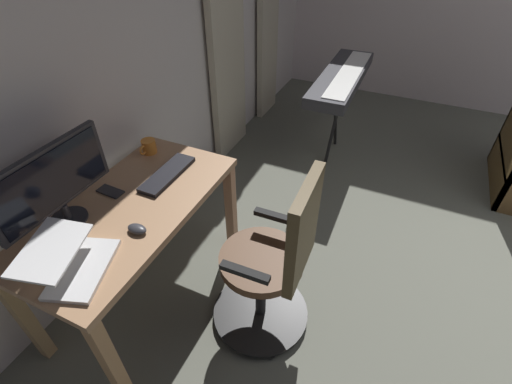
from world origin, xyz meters
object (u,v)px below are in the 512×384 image
cell_phone_by_monitor (110,191)px  piano_keyboard (342,79)px  mug_coffee (149,147)px  desk (133,220)px  computer_monitor (52,183)px  computer_mouse (137,229)px  office_chair (274,267)px  computer_keyboard (168,174)px  laptop (72,261)px

cell_phone_by_monitor → piano_keyboard: (-2.01, 0.76, 0.02)m
mug_coffee → desk: bearing=25.0°
computer_monitor → computer_mouse: size_ratio=6.12×
computer_mouse → office_chair: bearing=113.1°
desk → computer_keyboard: (-0.30, 0.03, 0.12)m
mug_coffee → piano_keyboard: 1.79m
computer_monitor → piano_keyboard: bearing=160.6°
desk → cell_phone_by_monitor: size_ratio=8.53×
computer_monitor → computer_keyboard: computer_monitor is taller
desk → computer_mouse: (0.13, 0.17, 0.13)m
desk → mug_coffee: 0.52m
computer_keyboard → mug_coffee: mug_coffee is taller
cell_phone_by_monitor → laptop: bearing=28.1°
mug_coffee → piano_keyboard: bearing=153.2°
laptop → computer_mouse: (-0.29, 0.10, -0.03)m
cell_phone_by_monitor → mug_coffee: bearing=-170.8°
office_chair → computer_keyboard: bearing=74.9°
office_chair → computer_monitor: bearing=107.2°
office_chair → piano_keyboard: 1.96m
computer_keyboard → computer_mouse: size_ratio=3.93×
desk → laptop: bearing=9.2°
computer_keyboard → laptop: (0.72, 0.04, 0.04)m
office_chair → cell_phone_by_monitor: size_ratio=7.36×
desk → mug_coffee: mug_coffee is taller
computer_monitor → computer_keyboard: size_ratio=1.56×
mug_coffee → computer_keyboard: bearing=57.7°
desk → computer_mouse: computer_mouse is taller
office_chair → piano_keyboard: (-1.93, -0.17, 0.27)m
office_chair → computer_keyboard: (-0.18, -0.73, 0.25)m
desk → computer_monitor: bearing=-43.6°
desk → piano_keyboard: (-2.05, 0.60, 0.13)m
computer_mouse → mug_coffee: 0.70m
desk → computer_mouse: bearing=51.3°
piano_keyboard → office_chair: bearing=4.0°
computer_monitor → piano_keyboard: (-2.26, 0.80, -0.20)m
computer_monitor → computer_keyboard: 0.60m
office_chair → piano_keyboard: office_chair is taller
office_chair → mug_coffee: size_ratio=8.23×
computer_keyboard → mug_coffee: bearing=-122.3°
piano_keyboard → computer_monitor: bearing=-20.4°
mug_coffee → piano_keyboard: (-1.60, 0.81, -0.02)m
desk → office_chair: (-0.12, 0.77, -0.14)m
computer_mouse → computer_keyboard: bearing=-162.8°
office_chair → laptop: office_chair is taller
computer_monitor → mug_coffee: bearing=-178.8°
computer_keyboard → cell_phone_by_monitor: size_ratio=2.73×
mug_coffee → cell_phone_by_monitor: bearing=7.1°
desk → piano_keyboard: piano_keyboard is taller
mug_coffee → laptop: bearing=17.7°
desk → laptop: size_ratio=2.97×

